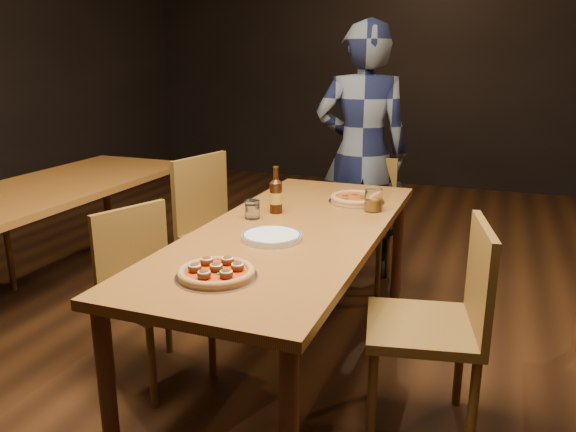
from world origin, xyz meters
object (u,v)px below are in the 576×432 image
(table_main, at_px, (292,242))
(plate_stack, at_px, (272,237))
(table_left, at_px, (51,197))
(chair_main_e, at_px, (422,325))
(chair_main_sw, at_px, (229,234))
(diner, at_px, (362,154))
(amber_glass, at_px, (373,200))
(pizza_margherita, at_px, (356,199))
(water_glass, at_px, (252,209))
(pizza_meatball, at_px, (216,272))
(beer_bottle, at_px, (276,197))
(chair_main_nw, at_px, (158,295))
(chair_end, at_px, (359,221))

(table_main, bearing_deg, plate_stack, -96.53)
(table_left, xyz_separation_m, chair_main_e, (2.34, -0.51, -0.21))
(chair_main_sw, xyz_separation_m, diner, (0.58, 0.88, 0.38))
(plate_stack, relative_size, diner, 0.15)
(chair_main_e, height_order, amber_glass, chair_main_e)
(pizza_margherita, height_order, amber_glass, amber_glass)
(pizza_margherita, bearing_deg, water_glass, -128.99)
(chair_main_e, height_order, pizza_meatball, chair_main_e)
(pizza_meatball, height_order, beer_bottle, beer_bottle)
(beer_bottle, relative_size, water_glass, 2.55)
(chair_main_nw, bearing_deg, chair_main_sw, 21.67)
(table_left, distance_m, pizza_meatball, 1.92)
(chair_main_sw, distance_m, amber_glass, 0.94)
(water_glass, bearing_deg, amber_glass, 33.41)
(chair_main_sw, distance_m, pizza_meatball, 1.33)
(chair_main_e, bearing_deg, amber_glass, -162.35)
(chair_end, distance_m, diner, 0.47)
(chair_main_sw, height_order, plate_stack, chair_main_sw)
(chair_main_e, xyz_separation_m, pizza_meatball, (-0.68, -0.45, 0.30))
(beer_bottle, distance_m, amber_glass, 0.50)
(chair_main_e, xyz_separation_m, plate_stack, (-0.66, 0.02, 0.29))
(pizza_margherita, bearing_deg, table_main, -106.03)
(chair_main_e, bearing_deg, chair_main_sw, -132.47)
(chair_end, bearing_deg, amber_glass, -72.29)
(chair_main_e, height_order, diner, diner)
(chair_main_e, distance_m, pizza_meatball, 0.87)
(chair_end, relative_size, plate_stack, 3.45)
(chair_main_e, distance_m, water_glass, 0.98)
(table_left, distance_m, beer_bottle, 1.55)
(pizza_meatball, bearing_deg, plate_stack, 87.29)
(table_left, bearing_deg, pizza_margherita, 8.20)
(water_glass, bearing_deg, plate_stack, -51.74)
(table_main, height_order, pizza_margherita, pizza_margherita)
(diner, bearing_deg, chair_main_nw, 56.78)
(table_left, relative_size, chair_end, 2.25)
(chair_end, bearing_deg, table_main, -91.50)
(pizza_meatball, xyz_separation_m, plate_stack, (0.02, 0.47, -0.01))
(pizza_meatball, relative_size, water_glass, 3.26)
(table_main, distance_m, chair_main_e, 0.71)
(chair_main_nw, relative_size, chair_main_sw, 0.88)
(table_main, bearing_deg, chair_main_sw, 138.35)
(chair_main_nw, distance_m, water_glass, 0.60)
(chair_end, distance_m, pizza_margherita, 0.74)
(plate_stack, distance_m, diner, 1.60)
(chair_main_nw, xyz_separation_m, plate_stack, (0.55, 0.08, 0.33))
(table_main, bearing_deg, pizza_meatball, -93.82)
(table_main, relative_size, chair_main_e, 2.12)
(chair_main_e, xyz_separation_m, beer_bottle, (-0.81, 0.43, 0.36))
(pizza_margherita, xyz_separation_m, plate_stack, (-0.19, -0.76, -0.01))
(chair_main_e, distance_m, plate_stack, 0.72)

